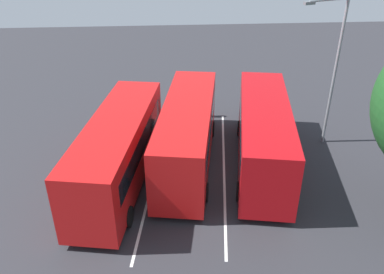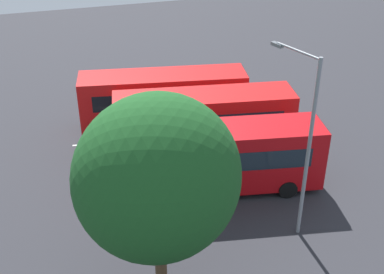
{
  "view_description": "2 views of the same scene",
  "coord_description": "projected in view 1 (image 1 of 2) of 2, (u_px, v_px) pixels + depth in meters",
  "views": [
    {
      "loc": [
        -17.01,
        1.15,
        11.48
      ],
      "look_at": [
        0.58,
        -0.17,
        1.68
      ],
      "focal_mm": 36.72,
      "sensor_mm": 36.0,
      "label": 1
    },
    {
      "loc": [
        -7.19,
        -23.07,
        14.66
      ],
      "look_at": [
        -0.2,
        -0.89,
        1.44
      ],
      "focal_mm": 46.73,
      "sensor_mm": 36.0,
      "label": 2
    }
  ],
  "objects": [
    {
      "name": "pedestrian",
      "position": [
        204.0,
        102.0,
        25.54
      ],
      "size": [
        0.39,
        0.39,
        1.83
      ],
      "rotation": [
        0.0,
        0.0,
        3.41
      ],
      "color": "#232833",
      "rests_on": "ground"
    },
    {
      "name": "ground_plane",
      "position": [
        190.0,
        171.0,
        20.48
      ],
      "size": [
        64.82,
        64.82,
        0.0
      ],
      "primitive_type": "plane",
      "color": "#2B2B30"
    },
    {
      "name": "lane_stripe_inner_left",
      "position": [
        155.0,
        172.0,
        20.36
      ],
      "size": [
        12.66,
        1.8,
        0.01
      ],
      "primitive_type": "cube",
      "rotation": [
        0.0,
        0.0,
        -0.13
      ],
      "color": "silver",
      "rests_on": "ground"
    },
    {
      "name": "street_lamp",
      "position": [
        333.0,
        65.0,
        20.81
      ],
      "size": [
        0.94,
        2.57,
        8.2
      ],
      "rotation": [
        0.0,
        0.0,
        1.87
      ],
      "color": "gray",
      "rests_on": "ground"
    },
    {
      "name": "bus_far_left",
      "position": [
        264.0,
        134.0,
        20.15
      ],
      "size": [
        10.15,
        4.15,
        3.4
      ],
      "rotation": [
        0.0,
        0.0,
        -0.18
      ],
      "color": "#B70C11",
      "rests_on": "ground"
    },
    {
      "name": "bus_center_left",
      "position": [
        188.0,
        132.0,
        20.3
      ],
      "size": [
        10.14,
        4.02,
        3.4
      ],
      "rotation": [
        0.0,
        0.0,
        -0.17
      ],
      "color": "red",
      "rests_on": "ground"
    },
    {
      "name": "lane_stripe_outer_left",
      "position": [
        224.0,
        169.0,
        20.6
      ],
      "size": [
        12.66,
        1.8,
        0.01
      ],
      "primitive_type": "cube",
      "rotation": [
        0.0,
        0.0,
        -0.13
      ],
      "color": "silver",
      "rests_on": "ground"
    },
    {
      "name": "bus_center_right",
      "position": [
        119.0,
        149.0,
        18.82
      ],
      "size": [
        10.15,
        4.11,
        3.4
      ],
      "rotation": [
        0.0,
        0.0,
        -0.18
      ],
      "color": "red",
      "rests_on": "ground"
    }
  ]
}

